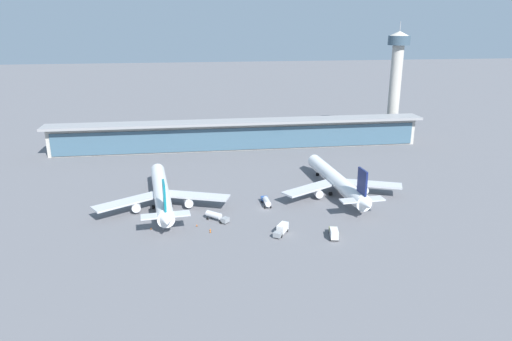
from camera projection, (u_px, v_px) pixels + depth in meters
ground_plane at (264, 209)px, 169.75m from camera, size 1200.00×1200.00×0.00m
airliner_left_stand at (161, 193)px, 170.44m from camera, size 47.62×62.23×16.56m
airliner_centre_stand at (337, 181)px, 183.17m from camera, size 47.75×62.23×16.56m
service_truck_near_nose_grey at (282, 229)px, 149.46m from camera, size 6.00×7.34×3.10m
service_truck_under_wing_grey at (216, 216)px, 159.28m from camera, size 7.86×7.47×2.95m
service_truck_mid_apron_olive at (334, 233)px, 146.90m from camera, size 3.66×7.61×3.10m
service_truck_by_tail_blue at (266, 201)px, 172.40m from camera, size 2.69×8.67×2.95m
service_truck_on_taxiway_white at (349, 182)px, 194.49m from camera, size 6.74×4.08×2.70m
terminal_building at (239, 134)px, 245.08m from camera, size 191.42×12.80×15.20m
control_tower at (396, 75)px, 266.76m from camera, size 12.00×12.00×63.06m
safety_cone_alpha at (210, 230)px, 152.30m from camera, size 0.62×0.62×0.70m
safety_cone_bravo at (197, 225)px, 155.52m from camera, size 0.62×0.62×0.70m
safety_cone_charlie at (210, 232)px, 150.91m from camera, size 0.62×0.62×0.70m
safety_cone_delta at (151, 228)px, 153.18m from camera, size 0.62×0.62×0.70m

